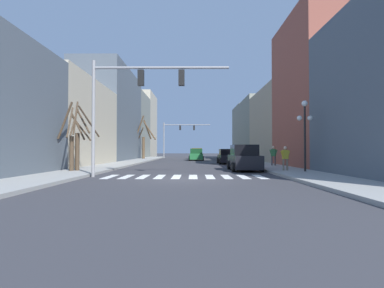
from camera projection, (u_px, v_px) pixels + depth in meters
The scene contains 19 objects.
ground_plane at pixel (184, 179), 14.80m from camera, with size 240.00×240.00×0.00m, color #38383D.
sidewalk_left at pixel (50, 178), 14.84m from camera, with size 3.00×90.00×0.15m.
sidewalk_right at pixel (319, 178), 14.75m from camera, with size 3.00×90.00×0.15m.
building_row_left at pixel (113, 122), 43.26m from camera, with size 6.00×61.22×13.54m.
building_row_right at pixel (288, 120), 34.01m from camera, with size 6.00×50.97×12.36m.
crosswalk_stripes at pixel (185, 177), 16.13m from camera, with size 8.55×2.60×0.01m.
traffic_signal_near at pixel (133, 92), 16.08m from camera, with size 7.38×0.28×6.28m.
traffic_signal_far at pixel (178, 132), 53.91m from camera, with size 8.45×0.28×6.42m.
street_lamp_right_corner at pixel (305, 121), 18.20m from camera, with size 0.95×0.36×4.32m.
car_parked_left_mid at pixel (196, 155), 42.01m from camera, with size 2.05×4.48×1.65m.
car_driving_away_lane at pixel (244, 159), 21.00m from camera, with size 2.06×4.52×1.81m.
car_driving_toward_lane at pixel (227, 157), 31.54m from camera, with size 2.02×4.32×1.56m.
car_parked_left_far at pixel (197, 154), 48.13m from camera, with size 1.97×4.44×1.75m.
pedestrian_waiting_at_curb at pixel (285, 156), 19.02m from camera, with size 0.66×0.27×1.54m.
pedestrian_near_right_corner at pixel (252, 153), 28.88m from camera, with size 0.29×0.74×1.71m.
pedestrian_crossing_street at pixel (273, 154), 25.22m from camera, with size 0.64×0.45×1.64m.
street_tree_left_near at pixel (144, 138), 45.85m from camera, with size 3.40×3.40×6.63m.
street_tree_right_mid at pixel (79, 140), 19.02m from camera, with size 1.09×2.97×4.39m.
street_tree_right_near at pixel (72, 141), 18.67m from camera, with size 1.98×2.56×4.33m.
Camera 1 is at (0.49, -14.83, 1.44)m, focal length 28.00 mm.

